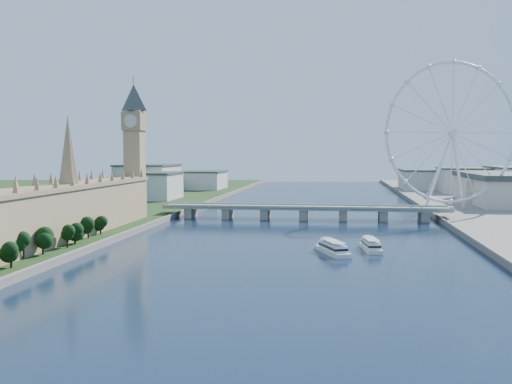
# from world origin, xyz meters

# --- Properties ---
(ground) EXTENTS (2000.00, 2000.00, 0.00)m
(ground) POSITION_xyz_m (0.00, 0.00, 0.00)
(ground) COLOR #193148
(ground) RESTS_ON ground
(parliament_range) EXTENTS (24.00, 200.00, 70.00)m
(parliament_range) POSITION_xyz_m (-128.00, 170.00, 18.48)
(parliament_range) COLOR tan
(parliament_range) RESTS_ON ground
(big_ben) EXTENTS (20.02, 20.02, 110.00)m
(big_ben) POSITION_xyz_m (-128.00, 278.00, 66.57)
(big_ben) COLOR tan
(big_ben) RESTS_ON ground
(westminster_bridge) EXTENTS (220.00, 22.00, 9.50)m
(westminster_bridge) POSITION_xyz_m (0.00, 300.00, 6.63)
(westminster_bridge) COLOR gray
(westminster_bridge) RESTS_ON ground
(london_eye) EXTENTS (113.60, 39.12, 124.30)m
(london_eye) POSITION_xyz_m (119.98, 355.08, 67.52)
(london_eye) COLOR silver
(london_eye) RESTS_ON ground
(county_hall) EXTENTS (54.00, 144.00, 35.00)m
(county_hall) POSITION_xyz_m (175.00, 430.00, 0.00)
(county_hall) COLOR beige
(county_hall) RESTS_ON ground
(city_skyline) EXTENTS (505.00, 280.00, 32.00)m
(city_skyline) POSITION_xyz_m (39.22, 560.08, 16.96)
(city_skyline) COLOR beige
(city_skyline) RESTS_ON ground
(tour_boat_near) EXTENTS (20.01, 33.22, 7.20)m
(tour_boat_near) POSITION_xyz_m (23.53, 149.69, 0.00)
(tour_boat_near) COLOR silver
(tour_boat_near) RESTS_ON ground
(tour_boat_far) EXTENTS (12.00, 31.30, 6.75)m
(tour_boat_far) POSITION_xyz_m (43.23, 163.02, 0.00)
(tour_boat_far) COLOR beige
(tour_boat_far) RESTS_ON ground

